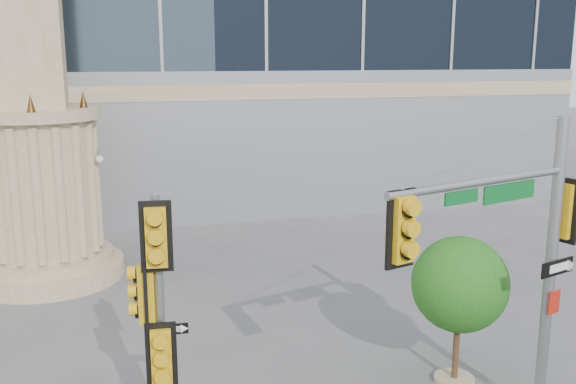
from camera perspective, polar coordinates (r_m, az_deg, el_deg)
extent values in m
cylinder|color=#998B68|center=(20.84, -20.44, -6.46)|extent=(4.40, 4.40, 0.50)
cylinder|color=#998B68|center=(20.72, -20.52, -5.41)|extent=(3.80, 3.80, 0.30)
cylinder|color=#998B68|center=(20.21, -20.96, 0.42)|extent=(3.00, 3.00, 4.00)
cylinder|color=#998B68|center=(19.91, -21.43, 6.49)|extent=(3.50, 3.50, 0.30)
cone|color=#472D14|center=(19.79, -17.74, 7.88)|extent=(0.24, 0.24, 0.50)
cylinder|color=slate|center=(12.44, 22.27, -6.67)|extent=(0.20, 0.20, 5.59)
cylinder|color=slate|center=(10.46, 16.86, 0.86)|extent=(3.77, 1.28, 0.13)
cube|color=#0B5D23|center=(10.99, 19.08, -0.01)|extent=(1.17, 0.39, 0.30)
cube|color=gold|center=(9.39, 9.97, -3.25)|extent=(0.57, 0.40, 1.16)
cube|color=gold|center=(12.35, 23.38, -1.50)|extent=(0.40, 0.57, 1.16)
cube|color=black|center=(12.33, 22.82, -6.20)|extent=(0.83, 0.28, 0.28)
cube|color=#AF1D10|center=(12.53, 22.57, -9.04)|extent=(0.29, 0.11, 0.43)
cylinder|color=slate|center=(10.79, -11.24, -11.91)|extent=(0.16, 0.16, 4.50)
cube|color=gold|center=(10.06, -11.64, -3.89)|extent=(0.52, 0.30, 1.13)
cube|color=gold|center=(10.56, -12.47, -8.81)|extent=(0.30, 0.52, 1.13)
cube|color=gold|center=(10.76, -11.18, -14.09)|extent=(0.52, 0.30, 1.13)
cube|color=black|center=(10.67, -10.37, -11.90)|extent=(0.56, 0.08, 0.18)
cylinder|color=#998B68|center=(14.21, 14.56, -15.79)|extent=(0.83, 0.83, 0.09)
cylinder|color=#382314|center=(13.87, 14.73, -12.93)|extent=(0.13, 0.13, 1.66)
sphere|color=#184D11|center=(13.39, 15.03, -7.91)|extent=(1.93, 1.93, 1.93)
sphere|color=#184D11|center=(13.87, 15.98, -8.48)|extent=(1.20, 1.20, 1.20)
sphere|color=#184D11|center=(13.13, 14.25, -9.35)|extent=(1.01, 1.01, 1.01)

